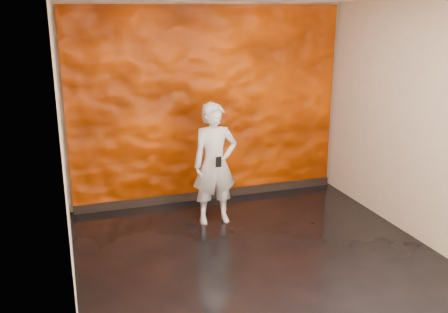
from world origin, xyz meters
TOP-DOWN VIEW (x-y plane):
  - room at (0.00, 0.00)m, footprint 4.02×4.02m
  - feature_wall at (0.00, 1.96)m, footprint 3.90×0.06m
  - baseboard at (0.00, 1.92)m, footprint 3.90×0.04m
  - man at (-0.18, 1.11)m, footprint 0.59×0.40m
  - phone at (-0.19, 0.89)m, footprint 0.07×0.02m

SIDE VIEW (x-z plane):
  - baseboard at x=0.00m, z-range 0.00..0.12m
  - man at x=-0.18m, z-range 0.00..1.58m
  - phone at x=-0.19m, z-range 0.81..0.95m
  - feature_wall at x=0.00m, z-range 0.00..2.75m
  - room at x=0.00m, z-range -0.01..2.81m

